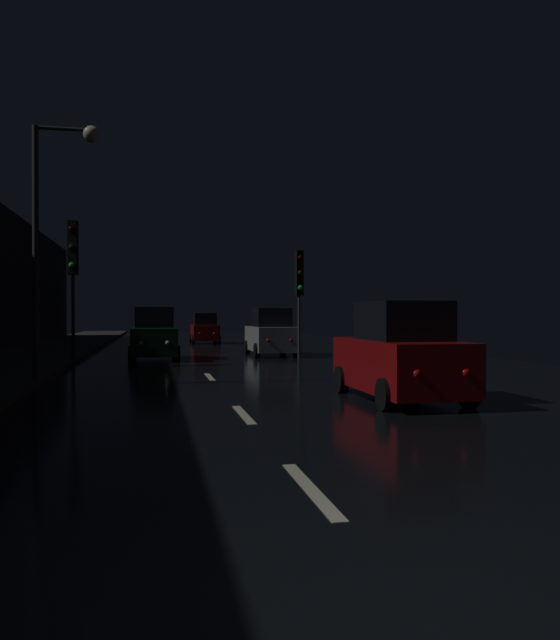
% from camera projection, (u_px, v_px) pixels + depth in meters
% --- Properties ---
extents(ground, '(25.84, 84.00, 0.02)m').
position_uv_depth(ground, '(192.00, 357.00, 27.74)').
color(ground, black).
extents(sidewalk_left, '(4.40, 84.00, 0.15)m').
position_uv_depth(sidewalk_left, '(31.00, 357.00, 26.42)').
color(sidewalk_left, '#33302D').
rests_on(sidewalk_left, ground).
extents(lane_centerline, '(0.16, 14.53, 0.01)m').
position_uv_depth(lane_centerline, '(238.00, 409.00, 12.35)').
color(lane_centerline, beige).
rests_on(lane_centerline, ground).
extents(traffic_light_far_left, '(0.34, 0.47, 5.17)m').
position_uv_depth(traffic_light_far_left, '(73.00, 260.00, 22.11)').
color(traffic_light_far_left, '#38383A').
rests_on(traffic_light_far_left, ground).
extents(traffic_light_far_right, '(0.34, 0.47, 4.59)m').
position_uv_depth(traffic_light_far_right, '(299.00, 281.00, 26.68)').
color(traffic_light_far_right, '#38383A').
rests_on(traffic_light_far_right, ground).
extents(streetlamp_overhead, '(1.70, 0.44, 6.81)m').
position_uv_depth(streetlamp_overhead, '(55.00, 211.00, 16.29)').
color(streetlamp_overhead, '#2D2D30').
rests_on(streetlamp_overhead, ground).
extents(car_approaching_headlights, '(2.00, 4.33, 2.18)m').
position_uv_depth(car_approaching_headlights, '(154.00, 336.00, 26.23)').
color(car_approaching_headlights, '#0F3819').
rests_on(car_approaching_headlights, ground).
extents(car_parked_right_far, '(1.98, 4.29, 2.16)m').
position_uv_depth(car_parked_right_far, '(271.00, 334.00, 28.77)').
color(car_parked_right_far, '#A5A8AD').
rests_on(car_parked_right_far, ground).
extents(car_distant_taillights, '(1.82, 3.94, 1.98)m').
position_uv_depth(car_distant_taillights, '(205.00, 330.00, 41.29)').
color(car_distant_taillights, maroon).
rests_on(car_distant_taillights, ground).
extents(car_parked_right_near, '(1.96, 4.25, 2.14)m').
position_uv_depth(car_parked_right_near, '(400.00, 355.00, 13.66)').
color(car_parked_right_near, maroon).
rests_on(car_parked_right_near, ground).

